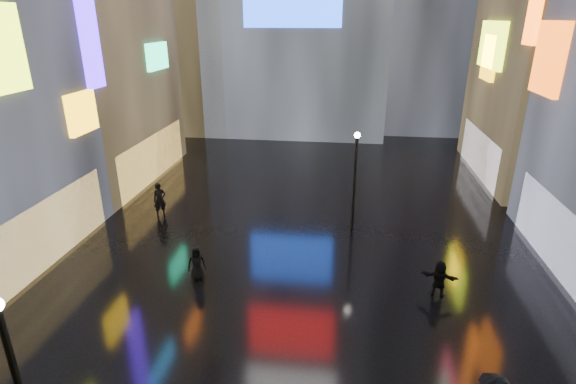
# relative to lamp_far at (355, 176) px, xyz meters

# --- Properties ---
(ground) EXTENTS (140.00, 140.00, 0.00)m
(ground) POSITION_rel_lamp_far_xyz_m (-2.33, 0.26, -2.94)
(ground) COLOR black
(ground) RESTS_ON ground
(building_left_far) EXTENTS (10.28, 12.00, 22.00)m
(building_left_far) POSITION_rel_lamp_far_xyz_m (-18.31, 6.26, 8.04)
(building_left_far) COLOR black
(building_left_far) RESTS_ON ground
(lamp_far) EXTENTS (0.30, 0.30, 5.20)m
(lamp_far) POSITION_rel_lamp_far_xyz_m (0.00, 0.00, 0.00)
(lamp_far) COLOR black
(lamp_far) RESTS_ON ground
(pedestrian_4) EXTENTS (0.87, 0.71, 1.52)m
(pedestrian_4) POSITION_rel_lamp_far_xyz_m (-6.47, -5.63, -2.18)
(pedestrian_4) COLOR black
(pedestrian_4) RESTS_ON ground
(pedestrian_5) EXTENTS (1.48, 0.75, 1.52)m
(pedestrian_5) POSITION_rel_lamp_far_xyz_m (3.38, -5.52, -2.18)
(pedestrian_5) COLOR black
(pedestrian_5) RESTS_ON ground
(pedestrian_6) EXTENTS (0.84, 0.79, 1.93)m
(pedestrian_6) POSITION_rel_lamp_far_xyz_m (-10.53, 0.32, -1.98)
(pedestrian_6) COLOR black
(pedestrian_6) RESTS_ON ground
(umbrella_2) EXTENTS (1.37, 1.37, 0.88)m
(umbrella_2) POSITION_rel_lamp_far_xyz_m (-6.47, -5.63, -0.98)
(umbrella_2) COLOR black
(umbrella_2) RESTS_ON pedestrian_4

